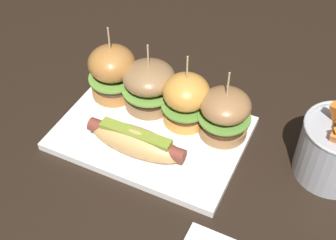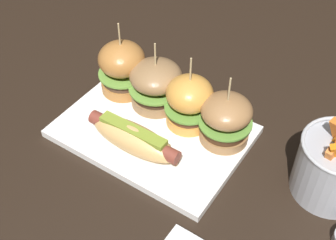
% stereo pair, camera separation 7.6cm
% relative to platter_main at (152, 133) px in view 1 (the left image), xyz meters
% --- Properties ---
extents(ground_plane, '(3.00, 3.00, 0.00)m').
position_rel_platter_main_xyz_m(ground_plane, '(0.00, 0.00, -0.01)').
color(ground_plane, black).
extents(platter_main, '(0.33, 0.23, 0.01)m').
position_rel_platter_main_xyz_m(platter_main, '(0.00, 0.00, 0.00)').
color(platter_main, white).
rests_on(platter_main, ground).
extents(hot_dog, '(0.18, 0.05, 0.05)m').
position_rel_platter_main_xyz_m(hot_dog, '(0.00, -0.06, 0.03)').
color(hot_dog, tan).
rests_on(hot_dog, platter_main).
extents(slider_far_left, '(0.09, 0.09, 0.15)m').
position_rel_platter_main_xyz_m(slider_far_left, '(-0.11, 0.06, 0.06)').
color(slider_far_left, '#AF7035').
rests_on(slider_far_left, platter_main).
extents(slider_center_left, '(0.10, 0.10, 0.13)m').
position_rel_platter_main_xyz_m(slider_center_left, '(-0.04, 0.06, 0.05)').
color(slider_center_left, olive).
rests_on(slider_center_left, platter_main).
extents(slider_center_right, '(0.09, 0.09, 0.14)m').
position_rel_platter_main_xyz_m(slider_center_right, '(0.04, 0.05, 0.06)').
color(slider_center_right, gold).
rests_on(slider_center_right, platter_main).
extents(slider_far_right, '(0.09, 0.09, 0.13)m').
position_rel_platter_main_xyz_m(slider_far_right, '(0.12, 0.05, 0.05)').
color(slider_far_right, '#996C41').
rests_on(slider_far_right, platter_main).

